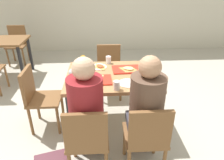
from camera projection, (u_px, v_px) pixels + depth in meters
name	position (u px, v px, depth m)	size (l,w,h in m)	color
ground_plane	(112.00, 123.00, 2.90)	(10.00, 10.00, 0.02)	#B2AD9E
main_table	(112.00, 82.00, 2.60)	(1.11, 0.88, 0.74)	#9E7247
chair_near_left	(87.00, 138.00, 1.93)	(0.40, 0.40, 0.84)	brown
chair_near_right	(147.00, 136.00, 1.96)	(0.40, 0.40, 0.84)	brown
chair_far_side	(109.00, 67.00, 3.41)	(0.40, 0.40, 0.84)	brown
chair_left_end	(38.00, 95.00, 2.63)	(0.40, 0.40, 0.84)	brown
person_in_red	(86.00, 108.00, 1.94)	(0.32, 0.42, 1.25)	#383842
person_in_brown_jacket	(146.00, 106.00, 1.97)	(0.32, 0.42, 1.25)	#383842
tray_red_near	(96.00, 80.00, 2.41)	(0.36, 0.26, 0.02)	red
tray_red_far	(127.00, 69.00, 2.68)	(0.36, 0.26, 0.02)	red
paper_plate_center	(98.00, 67.00, 2.76)	(0.22, 0.22, 0.01)	white
paper_plate_near_edge	(128.00, 83.00, 2.35)	(0.22, 0.22, 0.01)	white
pizza_slice_a	(94.00, 79.00, 2.40)	(0.29, 0.28, 0.02)	#DBAD60
pizza_slice_b	(129.00, 69.00, 2.66)	(0.24, 0.22, 0.02)	#C68C47
pizza_slice_c	(100.00, 66.00, 2.75)	(0.19, 0.21, 0.02)	tan
plastic_cup_a	(108.00, 60.00, 2.87)	(0.07, 0.07, 0.10)	white
plastic_cup_b	(117.00, 85.00, 2.21)	(0.07, 0.07, 0.10)	white
plastic_cup_c	(76.00, 70.00, 2.57)	(0.07, 0.07, 0.10)	white
soda_can	(150.00, 68.00, 2.57)	(0.07, 0.07, 0.12)	#B7BCC6
condiment_bottle	(83.00, 62.00, 2.72)	(0.06, 0.06, 0.16)	orange
foil_bundle	(73.00, 73.00, 2.49)	(0.10, 0.10, 0.10)	silver
background_table	(2.00, 46.00, 3.97)	(0.90, 0.70, 0.74)	brown
background_chair_far	(17.00, 42.00, 4.68)	(0.40, 0.40, 0.84)	brown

